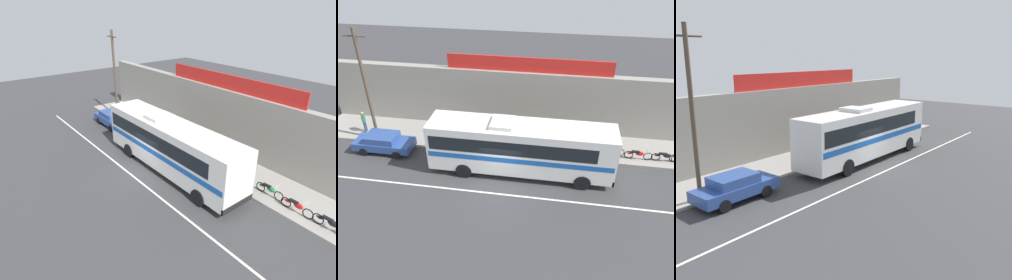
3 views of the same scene
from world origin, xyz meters
TOP-DOWN VIEW (x-y plane):
  - ground_plane at (0.00, 0.00)m, footprint 70.00×70.00m
  - sidewalk_slab at (0.00, 5.20)m, footprint 30.00×3.60m
  - storefront_facade at (0.00, 7.35)m, footprint 30.00×0.70m
  - storefront_billboard at (0.95, 7.35)m, footprint 12.22×0.12m
  - road_center_stripe at (0.00, -0.80)m, footprint 30.00×0.14m
  - intercity_bus at (1.07, 1.67)m, footprint 11.85×2.60m
  - parked_car at (-8.88, 2.53)m, footprint 4.22×1.83m
  - utility_pole at (-10.06, 3.80)m, footprint 1.60×0.22m
  - motorcycle_green at (10.91, 4.18)m, footprint 1.94×0.56m
  - motorcycle_purple at (9.08, 4.15)m, footprint 1.91×0.56m
  - motorcycle_orange at (7.25, 4.33)m, footprint 1.86×0.56m
  - motorcycle_blue at (12.06, 4.21)m, footprint 1.84×0.56m
  - pedestrian_far_left at (-0.14, 5.28)m, footprint 0.30×0.48m
  - pedestrian_near_shop at (1.28, 5.38)m, footprint 0.30×0.48m

SIDE VIEW (x-z plane):
  - ground_plane at x=0.00m, z-range 0.00..0.00m
  - road_center_stripe at x=0.00m, z-range 0.00..0.01m
  - sidewalk_slab at x=0.00m, z-range 0.00..0.14m
  - motorcycle_green at x=10.91m, z-range 0.09..1.04m
  - motorcycle_purple at x=9.08m, z-range 0.09..1.04m
  - motorcycle_orange at x=7.25m, z-range 0.09..1.04m
  - motorcycle_blue at x=12.06m, z-range 0.09..1.04m
  - parked_car at x=-8.88m, z-range 0.05..1.42m
  - pedestrian_near_shop at x=1.28m, z-range 0.28..1.99m
  - pedestrian_far_left at x=-0.14m, z-range 0.28..2.00m
  - intercity_bus at x=1.07m, z-range 0.17..3.96m
  - storefront_facade at x=0.00m, z-range 0.00..4.80m
  - utility_pole at x=-10.06m, z-range 0.28..8.68m
  - storefront_billboard at x=0.95m, z-range 4.80..5.90m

